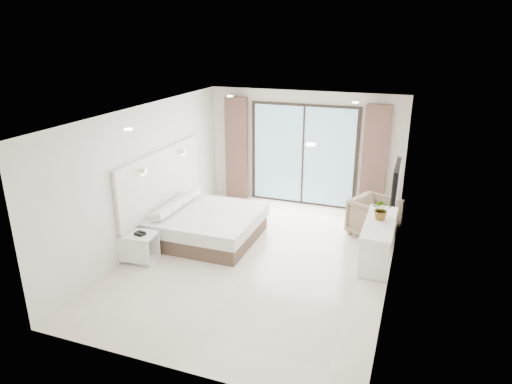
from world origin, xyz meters
TOP-DOWN VIEW (x-y plane):
  - ground at (0.00, 0.00)m, footprint 6.20×6.20m
  - room_shell at (-0.20, 0.81)m, footprint 4.62×6.22m
  - bed at (-1.30, 0.46)m, footprint 2.01×1.91m
  - nightstand at (-2.02, -0.81)m, footprint 0.62×0.53m
  - phone at (-1.96, -0.83)m, footprint 0.19×0.16m
  - console_desk at (2.04, 0.70)m, footprint 0.52×1.66m
  - plant at (2.04, 0.80)m, footprint 0.41×0.45m
  - armchair at (1.85, 1.80)m, footprint 1.06×1.09m

SIDE VIEW (x-z plane):
  - ground at x=0.00m, z-range 0.00..0.00m
  - nightstand at x=-2.02m, z-range 0.00..0.53m
  - bed at x=-1.30m, z-range -0.05..0.65m
  - armchair at x=1.85m, z-range 0.00..0.86m
  - phone at x=-1.96m, z-range 0.53..0.59m
  - console_desk at x=2.04m, z-range 0.18..0.95m
  - plant at x=2.04m, z-range 0.77..1.08m
  - room_shell at x=-0.20m, z-range 0.22..2.94m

